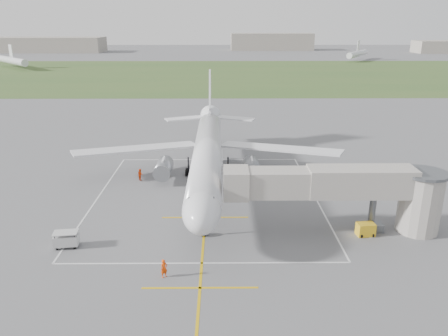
{
  "coord_description": "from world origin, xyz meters",
  "views": [
    {
      "loc": [
        1.77,
        -55.95,
        21.74
      ],
      "look_at": [
        2.24,
        -4.0,
        4.0
      ],
      "focal_mm": 35.0,
      "sensor_mm": 36.0,
      "label": 1
    }
  ],
  "objects_px": {
    "ramp_worker_nose": "(164,268)",
    "ramp_worker_wing": "(140,174)",
    "airliner": "(207,154)",
    "jet_bridge": "(353,190)",
    "gpu_unit": "(366,229)",
    "baggage_cart": "(66,239)"
  },
  "relations": [
    {
      "from": "jet_bridge",
      "to": "ramp_worker_nose",
      "type": "relative_size",
      "value": 13.53
    },
    {
      "from": "airliner",
      "to": "baggage_cart",
      "type": "relative_size",
      "value": 18.52
    },
    {
      "from": "airliner",
      "to": "ramp_worker_wing",
      "type": "xyz_separation_m",
      "value": [
        -9.61,
        1.76,
        -3.55
      ]
    },
    {
      "from": "gpu_unit",
      "to": "ramp_worker_nose",
      "type": "relative_size",
      "value": 1.13
    },
    {
      "from": "jet_bridge",
      "to": "gpu_unit",
      "type": "distance_m",
      "value": 4.43
    },
    {
      "from": "airliner",
      "to": "jet_bridge",
      "type": "xyz_separation_m",
      "value": [
        15.72,
        -14.25,
        0.35
      ]
    },
    {
      "from": "airliner",
      "to": "ramp_worker_nose",
      "type": "xyz_separation_m",
      "value": [
        -3.23,
        -23.04,
        -3.53
      ]
    },
    {
      "from": "ramp_worker_nose",
      "to": "airliner",
      "type": "bearing_deg",
      "value": 47.8
    },
    {
      "from": "jet_bridge",
      "to": "ramp_worker_nose",
      "type": "distance_m",
      "value": 21.25
    },
    {
      "from": "ramp_worker_nose",
      "to": "ramp_worker_wing",
      "type": "height_order",
      "value": "ramp_worker_nose"
    },
    {
      "from": "baggage_cart",
      "to": "ramp_worker_wing",
      "type": "xyz_separation_m",
      "value": [
        4.09,
        19.28,
        -0.0
      ]
    },
    {
      "from": "gpu_unit",
      "to": "baggage_cart",
      "type": "bearing_deg",
      "value": 177.48
    },
    {
      "from": "gpu_unit",
      "to": "baggage_cart",
      "type": "height_order",
      "value": "baggage_cart"
    },
    {
      "from": "airliner",
      "to": "ramp_worker_wing",
      "type": "height_order",
      "value": "airliner"
    },
    {
      "from": "jet_bridge",
      "to": "ramp_worker_nose",
      "type": "height_order",
      "value": "jet_bridge"
    },
    {
      "from": "gpu_unit",
      "to": "baggage_cart",
      "type": "xyz_separation_m",
      "value": [
        -30.85,
        -2.24,
        0.17
      ]
    },
    {
      "from": "airliner",
      "to": "gpu_unit",
      "type": "xyz_separation_m",
      "value": [
        17.14,
        -15.28,
        -3.72
      ]
    },
    {
      "from": "ramp_worker_nose",
      "to": "gpu_unit",
      "type": "bearing_deg",
      "value": -13.35
    },
    {
      "from": "airliner",
      "to": "jet_bridge",
      "type": "bearing_deg",
      "value": -42.19
    },
    {
      "from": "airliner",
      "to": "ramp_worker_nose",
      "type": "distance_m",
      "value": 23.54
    },
    {
      "from": "gpu_unit",
      "to": "ramp_worker_nose",
      "type": "bearing_deg",
      "value": -165.81
    },
    {
      "from": "airliner",
      "to": "gpu_unit",
      "type": "bearing_deg",
      "value": -41.72
    }
  ]
}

